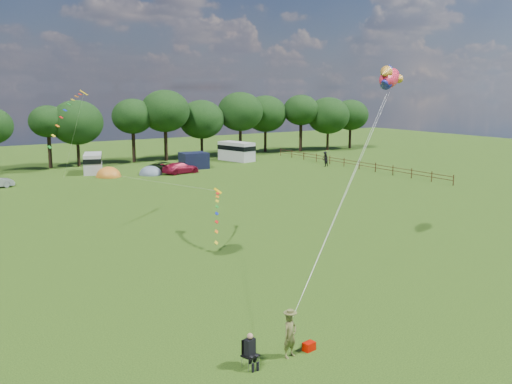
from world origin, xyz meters
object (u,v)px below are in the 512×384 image
tent_greyblue (151,174)px  camp_chair (249,347)px  car_c (181,168)px  kite_flyer (290,335)px  car_d (167,167)px  campervan_c (93,163)px  walker_a (325,160)px  fish_kite (389,78)px  walker_b (325,157)px  campervan_d (236,151)px  tent_orange (109,177)px

tent_greyblue → camp_chair: camp_chair is taller
car_c → kite_flyer: kite_flyer is taller
car_d → campervan_c: bearing=80.3°
walker_a → kite_flyer: bearing=53.3°
fish_kite → car_c: bearing=53.4°
walker_a → walker_b: walker_a is taller
fish_kite → campervan_c: bearing=65.7°
campervan_d → walker_b: size_ratio=3.78×
fish_kite → tent_greyblue: bearing=58.7°
camp_chair → car_d: bearing=54.3°
campervan_c → camp_chair: campervan_c is taller
car_d → kite_flyer: bearing=-179.4°
car_c → camp_chair: camp_chair is taller
campervan_c → kite_flyer: bearing=-169.9°
campervan_c → tent_orange: (0.61, -4.08, -1.29)m
tent_greyblue → fish_kite: size_ratio=0.95×
walker_a → tent_orange: bearing=-10.0°
car_d → walker_b: bearing=-79.4°
campervan_c → fish_kite: 46.19m
tent_orange → walker_b: walker_b is taller
kite_flyer → tent_orange: bearing=66.7°
fish_kite → kite_flyer: bearing=-178.7°
tent_orange → camp_chair: bearing=-102.2°
kite_flyer → walker_b: 60.44m
walker_a → campervan_c: bearing=-17.2°
car_d → campervan_c: campervan_c is taller
campervan_d → walker_a: bearing=-162.8°
car_c → walker_b: size_ratio=2.90×
kite_flyer → fish_kite: size_ratio=0.55×
tent_orange → kite_flyer: bearing=-100.2°
campervan_d → campervan_c: bearing=78.3°
tent_orange → tent_greyblue: 5.06m
car_c → kite_flyer: 50.34m
car_c → kite_flyer: bearing=153.0°
kite_flyer → tent_greyblue: bearing=61.0°
car_c → kite_flyer: size_ratio=2.50×
campervan_d → kite_flyer: 61.92m
tent_orange → walker_b: (30.44, -3.67, 0.77)m
kite_flyer → fish_kite: 19.35m
car_d → walker_b: walker_b is taller
campervan_c → walker_b: (31.05, -7.75, -0.52)m
kite_flyer → walker_b: kite_flyer is taller
car_d → walker_a: bearing=-89.2°
car_c → camp_chair: 50.84m
car_c → tent_greyblue: car_c is taller
tent_orange → camp_chair: (-10.70, -49.40, 0.81)m
walker_b → car_c: bearing=-11.2°
campervan_d → camp_chair: bearing=136.2°
car_c → campervan_c: (-9.05, 6.38, 0.62)m
car_c → tent_orange: car_c is taller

